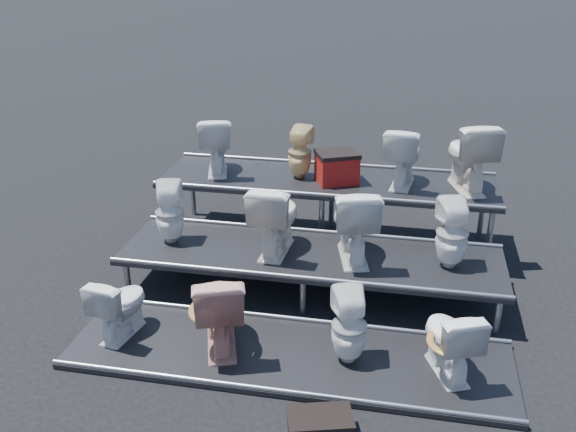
% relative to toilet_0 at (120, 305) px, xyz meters
% --- Properties ---
extents(ground, '(80.00, 80.00, 0.00)m').
position_rel_toilet_0_xyz_m(ground, '(1.67, 1.30, -0.39)').
color(ground, black).
rests_on(ground, ground).
extents(tier_front, '(4.20, 1.20, 0.06)m').
position_rel_toilet_0_xyz_m(tier_front, '(1.67, 0.00, -0.36)').
color(tier_front, black).
rests_on(tier_front, ground).
extents(tier_mid, '(4.20, 1.20, 0.46)m').
position_rel_toilet_0_xyz_m(tier_mid, '(1.67, 1.30, -0.16)').
color(tier_mid, black).
rests_on(tier_mid, ground).
extents(tier_back, '(4.20, 1.20, 0.86)m').
position_rel_toilet_0_xyz_m(tier_back, '(1.67, 2.60, 0.04)').
color(tier_back, black).
rests_on(tier_back, ground).
extents(toilet_0, '(0.48, 0.70, 0.66)m').
position_rel_toilet_0_xyz_m(toilet_0, '(0.00, 0.00, 0.00)').
color(toilet_0, white).
rests_on(toilet_0, tier_front).
extents(toilet_1, '(0.70, 0.93, 0.84)m').
position_rel_toilet_0_xyz_m(toilet_1, '(1.01, 0.00, 0.09)').
color(toilet_1, tan).
rests_on(toilet_1, tier_front).
extents(toilet_2, '(0.41, 0.42, 0.73)m').
position_rel_toilet_0_xyz_m(toilet_2, '(2.24, 0.00, 0.04)').
color(toilet_2, white).
rests_on(toilet_2, tier_front).
extents(toilet_3, '(0.62, 0.78, 0.70)m').
position_rel_toilet_0_xyz_m(toilet_3, '(3.13, 0.00, 0.02)').
color(toilet_3, white).
rests_on(toilet_3, tier_front).
extents(toilet_4, '(0.40, 0.40, 0.71)m').
position_rel_toilet_0_xyz_m(toilet_4, '(0.05, 1.30, 0.43)').
color(toilet_4, white).
rests_on(toilet_4, tier_mid).
extents(toilet_5, '(0.50, 0.83, 0.82)m').
position_rel_toilet_0_xyz_m(toilet_5, '(1.27, 1.30, 0.48)').
color(toilet_5, white).
rests_on(toilet_5, tier_mid).
extents(toilet_6, '(0.65, 0.92, 0.85)m').
position_rel_toilet_0_xyz_m(toilet_6, '(2.13, 1.30, 0.49)').
color(toilet_6, white).
rests_on(toilet_6, tier_mid).
extents(toilet_7, '(0.41, 0.41, 0.75)m').
position_rel_toilet_0_xyz_m(toilet_7, '(3.16, 1.30, 0.45)').
color(toilet_7, white).
rests_on(toilet_7, tier_mid).
extents(toilet_8, '(0.60, 0.81, 0.74)m').
position_rel_toilet_0_xyz_m(toilet_8, '(0.22, 2.60, 0.84)').
color(toilet_8, white).
rests_on(toilet_8, tier_back).
extents(toilet_9, '(0.35, 0.35, 0.66)m').
position_rel_toilet_0_xyz_m(toilet_9, '(1.31, 2.60, 0.80)').
color(toilet_9, '#DEC284').
rests_on(toilet_9, tier_back).
extents(toilet_10, '(0.50, 0.77, 0.74)m').
position_rel_toilet_0_xyz_m(toilet_10, '(2.59, 2.60, 0.84)').
color(toilet_10, white).
rests_on(toilet_10, tier_back).
extents(toilet_11, '(0.69, 0.94, 0.86)m').
position_rel_toilet_0_xyz_m(toilet_11, '(3.36, 2.60, 0.90)').
color(toilet_11, white).
rests_on(toilet_11, tier_back).
extents(red_crate, '(0.59, 0.54, 0.34)m').
position_rel_toilet_0_xyz_m(red_crate, '(1.79, 2.52, 0.64)').
color(red_crate, '#9F1115').
rests_on(red_crate, tier_back).
extents(step_stool, '(0.56, 0.43, 0.18)m').
position_rel_toilet_0_xyz_m(step_stool, '(2.12, -0.97, -0.30)').
color(step_stool, black).
rests_on(step_stool, ground).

